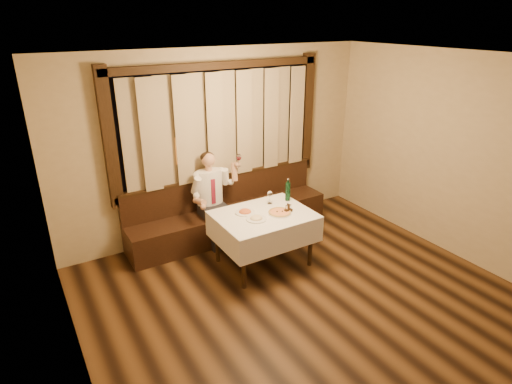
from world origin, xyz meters
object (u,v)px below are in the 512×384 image
banquette (229,215)px  seated_man (212,192)px  cruet_caddy (288,209)px  pasta_red (245,210)px  pasta_cream (256,217)px  dining_table (264,221)px  green_bottle (288,191)px  pizza (280,212)px

banquette → seated_man: bearing=-163.9°
cruet_caddy → pasta_red: bearing=152.2°
banquette → pasta_cream: 1.23m
dining_table → seated_man: size_ratio=0.92×
pasta_cream → cruet_caddy: cruet_caddy is taller
dining_table → pasta_red: bearing=142.8°
pasta_red → seated_man: bearing=97.9°
dining_table → pasta_red: pasta_red is taller
green_bottle → pasta_cream: bearing=-156.6°
dining_table → pasta_red: 0.29m
banquette → pizza: 1.22m
dining_table → seated_man: 1.00m
banquette → dining_table: 1.08m
pasta_red → dining_table: bearing=-37.2°
pasta_red → pizza: bearing=-32.1°
pizza → banquette: bearing=99.7°
pizza → seated_man: 1.14m
green_bottle → seated_man: bearing=139.1°
pizza → seated_man: seated_man is taller
seated_man → green_bottle: bearing=-40.9°
pasta_cream → pasta_red: bearing=96.5°
pasta_red → pasta_cream: same height
pizza → pasta_red: bearing=147.9°
cruet_caddy → dining_table: bearing=159.9°
seated_man → pasta_cream: bearing=-82.5°
banquette → green_bottle: size_ratio=9.74×
pasta_cream → green_bottle: green_bottle is taller
dining_table → cruet_caddy: cruet_caddy is taller
pasta_red → green_bottle: bearing=4.5°
pasta_red → cruet_caddy: (0.52, -0.26, 0.00)m
banquette → cruet_caddy: (0.32, -1.13, 0.49)m
banquette → seated_man: size_ratio=2.31×
green_bottle → cruet_caddy: bearing=-123.3°
dining_table → banquette: bearing=90.0°
dining_table → pasta_red: (-0.20, 0.15, 0.14)m
cruet_caddy → seated_man: (-0.63, 1.05, 0.01)m
banquette → pasta_cream: banquette is taller
pasta_red → cruet_caddy: cruet_caddy is taller
pasta_red → green_bottle: size_ratio=0.81×
pizza → cruet_caddy: cruet_caddy is taller
pizza → green_bottle: green_bottle is taller
dining_table → pizza: bearing=-26.0°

